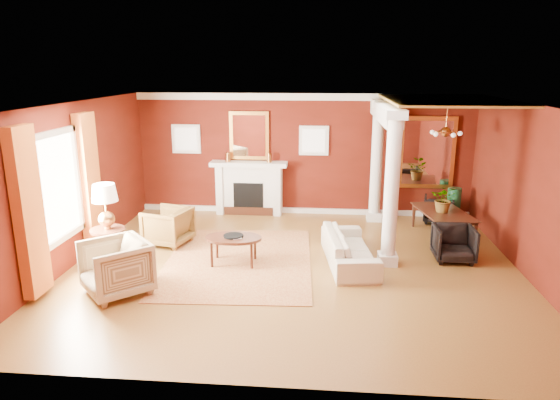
# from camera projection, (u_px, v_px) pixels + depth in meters

# --- Properties ---
(ground) EXTENTS (8.00, 8.00, 0.00)m
(ground) POSITION_uv_depth(u_px,v_px,m) (294.00, 267.00, 9.01)
(ground) COLOR brown
(ground) RESTS_ON ground
(room_shell) EXTENTS (8.04, 7.04, 2.92)m
(room_shell) POSITION_uv_depth(u_px,v_px,m) (295.00, 157.00, 8.48)
(room_shell) COLOR #56150C
(room_shell) RESTS_ON ground
(fireplace) EXTENTS (1.85, 0.42, 1.29)m
(fireplace) POSITION_uv_depth(u_px,v_px,m) (249.00, 188.00, 12.14)
(fireplace) COLOR white
(fireplace) RESTS_ON ground
(overmantel_mirror) EXTENTS (0.95, 0.07, 1.15)m
(overmantel_mirror) POSITION_uv_depth(u_px,v_px,m) (249.00, 136.00, 11.95)
(overmantel_mirror) COLOR gold
(overmantel_mirror) RESTS_ON fireplace
(flank_window_left) EXTENTS (0.70, 0.07, 0.70)m
(flank_window_left) POSITION_uv_depth(u_px,v_px,m) (186.00, 139.00, 12.12)
(flank_window_left) COLOR white
(flank_window_left) RESTS_ON room_shell
(flank_window_right) EXTENTS (0.70, 0.07, 0.70)m
(flank_window_right) POSITION_uv_depth(u_px,v_px,m) (314.00, 141.00, 11.85)
(flank_window_right) COLOR white
(flank_window_right) RESTS_ON room_shell
(left_window) EXTENTS (0.21, 2.55, 2.60)m
(left_window) POSITION_uv_depth(u_px,v_px,m) (62.00, 194.00, 8.39)
(left_window) COLOR white
(left_window) RESTS_ON room_shell
(column_front) EXTENTS (0.36, 0.36, 2.80)m
(column_front) POSITION_uv_depth(u_px,v_px,m) (392.00, 189.00, 8.78)
(column_front) COLOR white
(column_front) RESTS_ON ground
(column_back) EXTENTS (0.36, 0.36, 2.80)m
(column_back) POSITION_uv_depth(u_px,v_px,m) (377.00, 161.00, 11.38)
(column_back) COLOR white
(column_back) RESTS_ON ground
(header_beam) EXTENTS (0.30, 3.20, 0.32)m
(header_beam) POSITION_uv_depth(u_px,v_px,m) (385.00, 112.00, 10.01)
(header_beam) COLOR white
(header_beam) RESTS_ON column_front
(amber_ceiling) EXTENTS (2.30, 3.40, 0.04)m
(amber_ceiling) POSITION_uv_depth(u_px,v_px,m) (446.00, 100.00, 9.70)
(amber_ceiling) COLOR gold
(amber_ceiling) RESTS_ON room_shell
(dining_mirror) EXTENTS (1.30, 0.07, 1.70)m
(dining_mirror) POSITION_uv_depth(u_px,v_px,m) (427.00, 153.00, 11.68)
(dining_mirror) COLOR gold
(dining_mirror) RESTS_ON room_shell
(chandelier) EXTENTS (0.60, 0.62, 0.75)m
(chandelier) POSITION_uv_depth(u_px,v_px,m) (446.00, 132.00, 9.91)
(chandelier) COLOR #A46A33
(chandelier) RESTS_ON room_shell
(crown_trim) EXTENTS (8.00, 0.08, 0.16)m
(crown_trim) POSITION_uv_depth(u_px,v_px,m) (304.00, 97.00, 11.60)
(crown_trim) COLOR white
(crown_trim) RESTS_ON room_shell
(base_trim) EXTENTS (8.00, 0.08, 0.12)m
(base_trim) POSITION_uv_depth(u_px,v_px,m) (302.00, 211.00, 12.32)
(base_trim) COLOR white
(base_trim) RESTS_ON ground
(rug) EXTENTS (2.83, 3.67, 0.01)m
(rug) POSITION_uv_depth(u_px,v_px,m) (239.00, 261.00, 9.28)
(rug) COLOR maroon
(rug) RESTS_ON ground
(sofa) EXTENTS (0.85, 2.06, 0.78)m
(sofa) POSITION_uv_depth(u_px,v_px,m) (350.00, 243.00, 9.09)
(sofa) COLOR #F0E9CA
(sofa) RESTS_ON ground
(armchair_leopard) EXTENTS (0.94, 0.98, 0.83)m
(armchair_leopard) POSITION_uv_depth(u_px,v_px,m) (168.00, 224.00, 10.09)
(armchair_leopard) COLOR black
(armchair_leopard) RESTS_ON ground
(armchair_stripe) EXTENTS (1.28, 1.28, 0.96)m
(armchair_stripe) POSITION_uv_depth(u_px,v_px,m) (116.00, 265.00, 7.86)
(armchair_stripe) COLOR tan
(armchair_stripe) RESTS_ON ground
(coffee_table) EXTENTS (1.03, 1.03, 0.52)m
(coffee_table) POSITION_uv_depth(u_px,v_px,m) (233.00, 239.00, 9.05)
(coffee_table) COLOR black
(coffee_table) RESTS_ON ground
(coffee_book) EXTENTS (0.16, 0.08, 0.22)m
(coffee_book) POSITION_uv_depth(u_px,v_px,m) (232.00, 232.00, 8.94)
(coffee_book) COLOR black
(coffee_book) RESTS_ON coffee_table
(side_table) EXTENTS (0.61, 0.61, 1.53)m
(side_table) POSITION_uv_depth(u_px,v_px,m) (106.00, 212.00, 8.78)
(side_table) COLOR black
(side_table) RESTS_ON ground
(dining_table) EXTENTS (0.84, 1.67, 0.89)m
(dining_table) POSITION_uv_depth(u_px,v_px,m) (444.00, 217.00, 10.50)
(dining_table) COLOR black
(dining_table) RESTS_ON ground
(dining_chair_near) EXTENTS (0.71, 0.66, 0.73)m
(dining_chair_near) POSITION_uv_depth(u_px,v_px,m) (454.00, 242.00, 9.24)
(dining_chair_near) COLOR black
(dining_chair_near) RESTS_ON ground
(dining_chair_far) EXTENTS (0.76, 0.73, 0.67)m
(dining_chair_far) POSITION_uv_depth(u_px,v_px,m) (438.00, 208.00, 11.54)
(dining_chair_far) COLOR black
(dining_chair_far) RESTS_ON ground
(green_urn) EXTENTS (0.35, 0.35, 0.83)m
(green_urn) POSITION_uv_depth(u_px,v_px,m) (453.00, 209.00, 11.51)
(green_urn) COLOR #164425
(green_urn) RESTS_ON ground
(potted_plant) EXTENTS (0.66, 0.70, 0.44)m
(potted_plant) POSITION_uv_depth(u_px,v_px,m) (445.00, 187.00, 10.28)
(potted_plant) COLOR #26591E
(potted_plant) RESTS_ON dining_table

